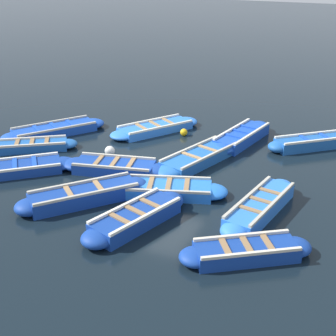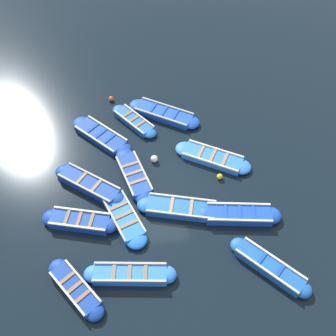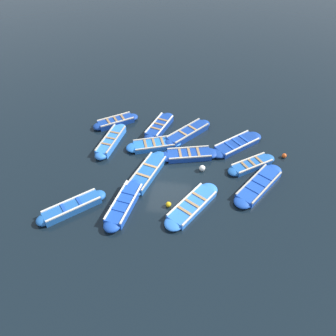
# 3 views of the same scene
# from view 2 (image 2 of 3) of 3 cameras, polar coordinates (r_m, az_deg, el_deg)

# --- Properties ---
(ground_plane) EXTENTS (120.00, 120.00, 0.00)m
(ground_plane) POSITION_cam_2_polar(r_m,az_deg,el_deg) (17.83, -1.25, -3.43)
(ground_plane) COLOR black
(boat_mid_row) EXTENTS (3.25, 3.40, 0.36)m
(boat_mid_row) POSITION_cam_2_polar(r_m,az_deg,el_deg) (20.12, -9.69, 4.66)
(boat_mid_row) COLOR navy
(boat_mid_row) RESTS_ON ground
(boat_stern_in) EXTENTS (2.03, 3.48, 0.37)m
(boat_stern_in) POSITION_cam_2_polar(r_m,az_deg,el_deg) (17.00, -6.42, -7.06)
(boat_stern_in) COLOR blue
(boat_stern_in) RESTS_ON ground
(boat_bow_out) EXTENTS (2.90, 3.11, 0.44)m
(boat_bow_out) POSITION_cam_2_polar(r_m,az_deg,el_deg) (16.27, 14.55, -13.68)
(boat_bow_out) COLOR #1E59AD
(boat_bow_out) RESTS_ON ground
(boat_near_quay) EXTENTS (3.72, 2.77, 0.36)m
(boat_near_quay) POSITION_cam_2_polar(r_m,az_deg,el_deg) (18.98, 6.49, 1.52)
(boat_near_quay) COLOR blue
(boat_near_quay) RESTS_ON ground
(boat_broadside) EXTENTS (1.73, 3.53, 0.39)m
(boat_broadside) POSITION_cam_2_polar(r_m,az_deg,el_deg) (18.24, -4.96, -1.02)
(boat_broadside) COLOR navy
(boat_broadside) RESTS_ON ground
(boat_outer_right) EXTENTS (3.43, 2.97, 0.46)m
(boat_outer_right) POSITION_cam_2_polar(r_m,az_deg,el_deg) (18.15, -11.33, -2.38)
(boat_outer_right) COLOR navy
(boat_outer_right) RESTS_ON ground
(boat_end_of_row) EXTENTS (3.87, 2.98, 0.38)m
(boat_end_of_row) POSITION_cam_2_polar(r_m,az_deg,el_deg) (20.95, -0.60, 7.89)
(boat_end_of_row) COLOR #1947B7
(boat_end_of_row) RESTS_ON ground
(boat_outer_left) EXTENTS (2.41, 2.94, 0.35)m
(boat_outer_left) POSITION_cam_2_polar(r_m,az_deg,el_deg) (20.65, -4.96, 6.82)
(boat_outer_left) COLOR #1E59AD
(boat_outer_left) RESTS_ON ground
(boat_drifting) EXTENTS (3.71, 1.43, 0.46)m
(boat_drifting) POSITION_cam_2_polar(r_m,az_deg,el_deg) (17.17, 10.25, -6.67)
(boat_drifting) COLOR #1947B7
(boat_drifting) RESTS_ON ground
(boat_alongside) EXTENTS (3.40, 1.70, 0.46)m
(boat_alongside) POSITION_cam_2_polar(r_m,az_deg,el_deg) (17.14, -12.65, -7.53)
(boat_alongside) COLOR navy
(boat_alongside) RESTS_ON ground
(boat_centre) EXTENTS (2.39, 2.94, 0.41)m
(boat_centre) POSITION_cam_2_polar(r_m,az_deg,el_deg) (15.83, -13.25, -16.69)
(boat_centre) COLOR navy
(boat_centre) RESTS_ON ground
(boat_far_corner) EXTENTS (3.65, 1.26, 0.46)m
(boat_far_corner) POSITION_cam_2_polar(r_m,az_deg,el_deg) (15.71, -5.52, -15.10)
(boat_far_corner) COLOR blue
(boat_far_corner) RESTS_ON ground
(boat_tucked) EXTENTS (4.01, 1.96, 0.41)m
(boat_tucked) POSITION_cam_2_polar(r_m,az_deg,el_deg) (17.11, 1.96, -5.87)
(boat_tucked) COLOR #1E59AD
(boat_tucked) RESTS_ON ground
(buoy_orange_near) EXTENTS (0.28, 0.28, 0.28)m
(buoy_orange_near) POSITION_cam_2_polar(r_m,az_deg,el_deg) (18.31, 7.51, -1.25)
(buoy_orange_near) COLOR #EAB214
(buoy_orange_near) RESTS_ON ground
(buoy_yellow_far) EXTENTS (0.27, 0.27, 0.27)m
(buoy_yellow_far) POSITION_cam_2_polar(r_m,az_deg,el_deg) (22.08, -8.26, 9.91)
(buoy_yellow_far) COLOR #E05119
(buoy_yellow_far) RESTS_ON ground
(buoy_white_drifting) EXTENTS (0.35, 0.35, 0.35)m
(buoy_white_drifting) POSITION_cam_2_polar(r_m,az_deg,el_deg) (18.80, -2.01, 1.35)
(buoy_white_drifting) COLOR silver
(buoy_white_drifting) RESTS_ON ground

